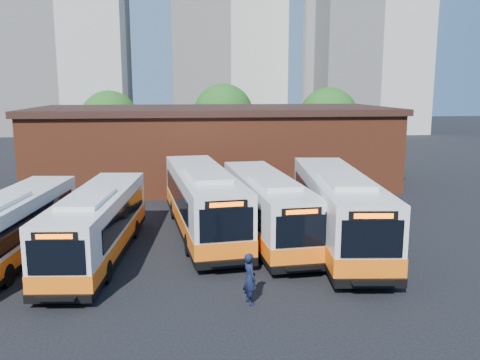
{
  "coord_description": "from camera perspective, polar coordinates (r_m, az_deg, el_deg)",
  "views": [
    {
      "loc": [
        -2.64,
        -21.99,
        8.08
      ],
      "look_at": [
        0.68,
        6.71,
        2.72
      ],
      "focal_mm": 38.0,
      "sensor_mm": 36.0,
      "label": 1
    }
  ],
  "objects": [
    {
      "name": "bus_midwest",
      "position": [
        28.17,
        -4.2,
        -2.65
      ],
      "size": [
        4.3,
        13.8,
        3.71
      ],
      "rotation": [
        0.0,
        0.0,
        0.11
      ],
      "color": "silver",
      "rests_on": "ground"
    },
    {
      "name": "bus_mideast",
      "position": [
        27.35,
        2.99,
        -3.27
      ],
      "size": [
        3.55,
        12.9,
        3.47
      ],
      "rotation": [
        0.0,
        0.0,
        0.07
      ],
      "color": "silver",
      "rests_on": "ground"
    },
    {
      "name": "depot_building",
      "position": [
        42.34,
        -2.99,
        3.95
      ],
      "size": [
        28.6,
        12.6,
        6.4
      ],
      "color": "maroon",
      "rests_on": "ground"
    },
    {
      "name": "transit_worker",
      "position": [
        19.36,
        1.09,
        -10.99
      ],
      "size": [
        0.67,
        0.83,
        1.97
      ],
      "primitive_type": "imported",
      "rotation": [
        0.0,
        0.0,
        1.88
      ],
      "color": "black",
      "rests_on": "ground"
    },
    {
      "name": "bus_farwest",
      "position": [
        26.04,
        -24.23,
        -5.17
      ],
      "size": [
        3.74,
        11.99,
        3.22
      ],
      "rotation": [
        0.0,
        0.0,
        -0.11
      ],
      "color": "silver",
      "rests_on": "ground"
    },
    {
      "name": "tree_east",
      "position": [
        55.34,
        9.9,
        6.99
      ],
      "size": [
        6.24,
        6.24,
        7.96
      ],
      "color": "#382314",
      "rests_on": "ground"
    },
    {
      "name": "tree_mid",
      "position": [
        56.26,
        -1.87,
        7.44
      ],
      "size": [
        6.56,
        6.56,
        8.36
      ],
      "color": "#382314",
      "rests_on": "ground"
    },
    {
      "name": "bus_east",
      "position": [
        26.73,
        10.84,
        -3.44
      ],
      "size": [
        4.27,
        14.14,
        3.8
      ],
      "rotation": [
        0.0,
        0.0,
        -0.1
      ],
      "color": "silver",
      "rests_on": "ground"
    },
    {
      "name": "tree_west",
      "position": [
        54.59,
        -14.43,
        6.57
      ],
      "size": [
        6.0,
        6.0,
        7.65
      ],
      "color": "#382314",
      "rests_on": "ground"
    },
    {
      "name": "ground",
      "position": [
        23.57,
        0.23,
        -9.54
      ],
      "size": [
        220.0,
        220.0,
        0.0
      ],
      "primitive_type": "plane",
      "color": "black"
    },
    {
      "name": "bus_west",
      "position": [
        25.12,
        -15.69,
        -5.08
      ],
      "size": [
        3.61,
        12.31,
        3.31
      ],
      "rotation": [
        0.0,
        0.0,
        -0.09
      ],
      "color": "silver",
      "rests_on": "ground"
    }
  ]
}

